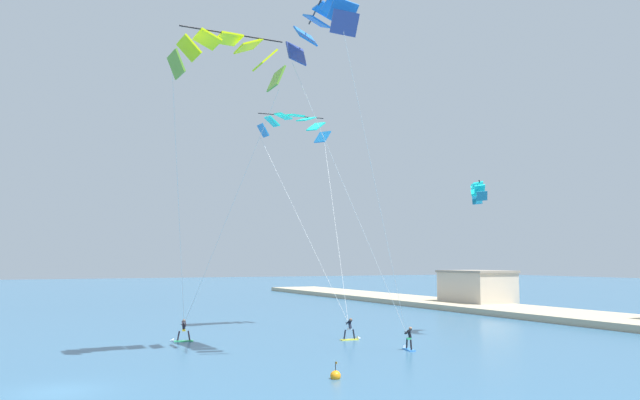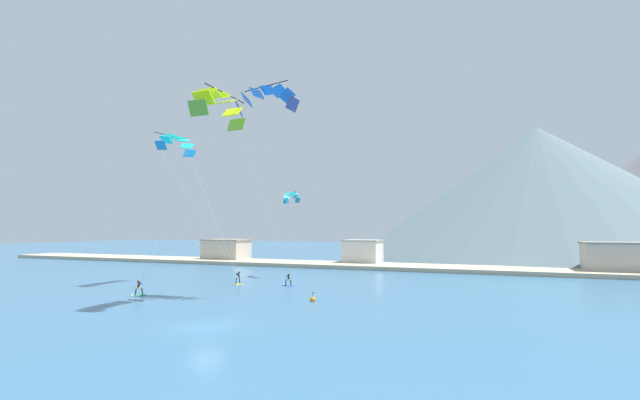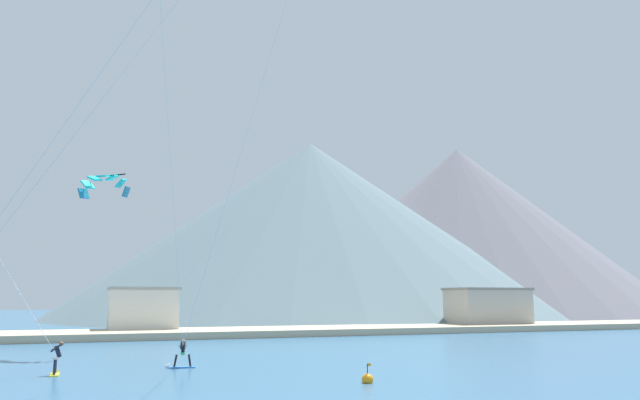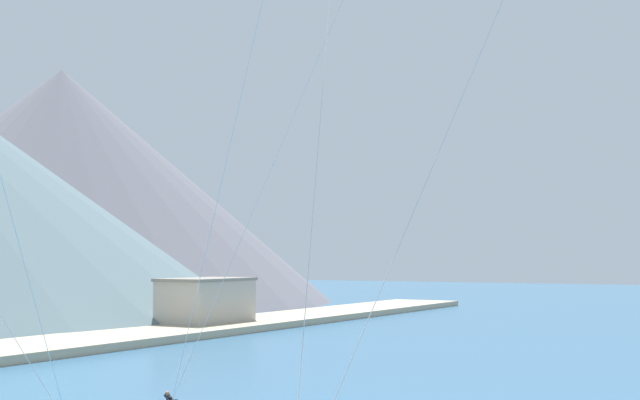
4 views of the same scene
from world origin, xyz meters
The scene contains 9 objects.
kitesurfer_near_lead centered at (-11.00, 21.71, 0.55)m, with size 0.64×1.75×1.78m.
kitesurfer_mid_center centered at (-4.60, 22.67, 0.45)m, with size 1.79×0.77×1.67m.
parafoil_kite_distant_high_outer centered at (-8.87, 32.76, 12.12)m, with size 3.62×2.78×1.74m.
race_marker_buoy centered at (2.83, 13.21, 0.16)m, with size 0.56×0.56×1.02m.
shoreline_strip centered at (0.00, 50.67, 0.35)m, with size 180.00×10.00×0.70m, color tan.
shore_building_harbour_front centered at (-3.87, 55.01, 2.51)m, with size 7.11×6.59×5.00m.
shore_building_promenade_mid centered at (37.77, 52.44, 2.56)m, with size 9.89×5.85×5.10m.
mountain_peak_west_ridge centered at (68.81, 105.31, 18.77)m, with size 87.60×87.60×37.54m.
mountain_peak_central_summit centered at (32.01, 102.44, 17.47)m, with size 98.42×98.42×34.94m.
Camera 3 is at (-9.91, -14.22, 4.00)m, focal length 35.00 mm.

